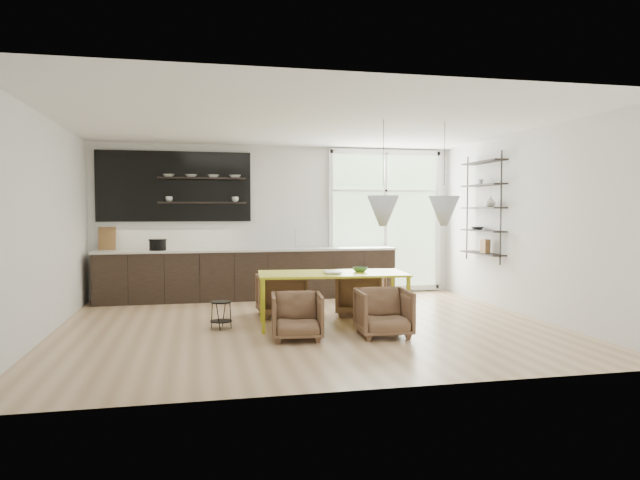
# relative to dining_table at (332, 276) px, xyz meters

# --- Properties ---
(room) EXTENTS (7.02, 6.01, 2.91)m
(room) POSITION_rel_dining_table_xyz_m (0.24, 1.17, 0.75)
(room) COLOR #D2AC85
(room) RESTS_ON ground
(kitchen_run) EXTENTS (5.54, 0.69, 2.75)m
(kitchen_run) POSITION_rel_dining_table_xyz_m (-1.04, 2.76, -0.11)
(kitchen_run) COLOR black
(kitchen_run) RESTS_ON ground
(right_shelving) EXTENTS (0.26, 1.22, 1.90)m
(right_shelving) POSITION_rel_dining_table_xyz_m (3.02, 1.24, 0.94)
(right_shelving) COLOR black
(right_shelving) RESTS_ON ground
(dining_table) EXTENTS (2.17, 1.11, 0.77)m
(dining_table) POSITION_rel_dining_table_xyz_m (0.00, 0.00, 0.00)
(dining_table) COLOR #CDCD1A
(dining_table) RESTS_ON ground
(armchair_back_left) EXTENTS (0.74, 0.76, 0.67)m
(armchair_back_left) POSITION_rel_dining_table_xyz_m (-0.61, 0.92, -0.38)
(armchair_back_left) COLOR brown
(armchair_back_left) RESTS_ON ground
(armchair_back_right) EXTENTS (0.96, 0.97, 0.67)m
(armchair_back_right) POSITION_rel_dining_table_xyz_m (0.64, 0.68, -0.38)
(armchair_back_right) COLOR brown
(armchair_back_right) RESTS_ON ground
(armchair_front_left) EXTENTS (0.71, 0.72, 0.60)m
(armchair_front_left) POSITION_rel_dining_table_xyz_m (-0.65, -0.76, -0.41)
(armchair_front_left) COLOR brown
(armchair_front_left) RESTS_ON ground
(armchair_front_right) EXTENTS (0.71, 0.73, 0.63)m
(armchair_front_right) POSITION_rel_dining_table_xyz_m (0.49, -0.83, -0.40)
(armchair_front_right) COLOR brown
(armchair_front_right) RESTS_ON ground
(wire_stool) EXTENTS (0.31, 0.31, 0.39)m
(wire_stool) POSITION_rel_dining_table_xyz_m (-1.57, 0.12, -0.46)
(wire_stool) COLOR black
(wire_stool) RESTS_ON ground
(table_book) EXTENTS (0.26, 0.34, 0.03)m
(table_book) POSITION_rel_dining_table_xyz_m (-0.14, -0.07, 0.07)
(table_book) COLOR white
(table_book) RESTS_ON dining_table
(table_bowl) EXTENTS (0.22, 0.22, 0.07)m
(table_bowl) POSITION_rel_dining_table_xyz_m (0.42, 0.02, 0.09)
(table_bowl) COLOR #437140
(table_bowl) RESTS_ON dining_table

